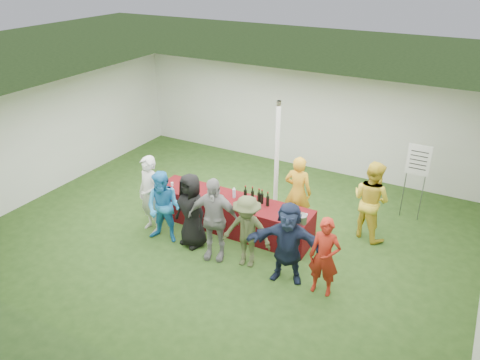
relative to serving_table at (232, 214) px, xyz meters
The scene contains 18 objects.
ground 0.38m from the serving_table, 74.37° to the right, with size 60.00×60.00×0.00m, color #284719.
tent 1.59m from the serving_table, 65.78° to the left, with size 10.00×10.00×10.00m.
serving_table is the anchor object (origin of this frame).
wine_bottles 0.75m from the serving_table, 13.67° to the left, with size 0.61×0.13×0.32m.
wine_glasses 0.72m from the serving_table, 151.48° to the right, with size 2.82×0.14×0.16m.
water_bottle 0.49m from the serving_table, 83.01° to the left, with size 0.07×0.07×0.23m.
bar_towel 1.61m from the serving_table, ahead, with size 0.25×0.18×0.03m, color white.
dump_bucket 1.75m from the serving_table, ahead, with size 0.24×0.24×0.18m, color slate.
wine_list_sign 4.21m from the serving_table, 35.45° to the left, with size 0.50×0.03×1.80m.
staff_pourer 1.51m from the serving_table, 34.54° to the left, with size 0.61×0.40×1.67m, color gold.
staff_back 2.97m from the serving_table, 23.03° to the left, with size 0.85×0.66×1.75m, color yellow.
customer_0 1.82m from the serving_table, 149.62° to the right, with size 0.64×0.42×1.75m, color silver.
customer_1 1.53m from the serving_table, 133.82° to the right, with size 0.77×0.60×1.58m, color #2484C8.
customer_2 1.10m from the serving_table, 115.19° to the right, with size 0.79×0.51×1.61m, color black.
customer_3 1.21m from the serving_table, 79.42° to the right, with size 1.02×0.43×1.75m, color gray.
customer_4 1.40m from the serving_table, 48.21° to the right, with size 0.97×0.56×1.50m, color #444C2B.
customer_5 2.09m from the serving_table, 30.64° to the right, with size 1.49×0.47×1.61m, color #18223A.
customer_6 2.73m from the serving_table, 23.64° to the right, with size 0.55×0.36×1.51m, color maroon.
Camera 1 is at (4.39, -7.64, 5.55)m, focal length 35.00 mm.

